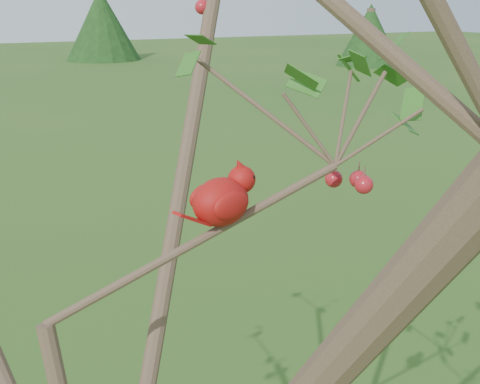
% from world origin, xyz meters
% --- Properties ---
extents(crabapple_tree, '(2.35, 2.05, 2.95)m').
position_xyz_m(crabapple_tree, '(0.03, -0.02, 2.12)').
color(crabapple_tree, '#453125').
rests_on(crabapple_tree, ground).
extents(cardinal, '(0.20, 0.12, 0.14)m').
position_xyz_m(cardinal, '(0.30, 0.07, 2.16)').
color(cardinal, '#9F0D10').
rests_on(cardinal, ground).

